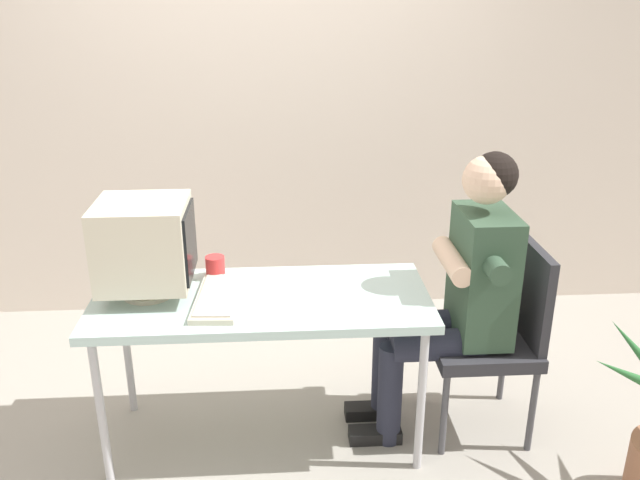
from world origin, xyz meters
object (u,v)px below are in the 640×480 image
at_px(crt_monitor, 145,244).
at_px(desk, 262,307).
at_px(desk_mug, 215,267).
at_px(person_seated, 459,287).
at_px(office_chair, 497,329).
at_px(keyboard, 218,297).

bearing_deg(crt_monitor, desk, -5.90).
relative_size(desk, desk_mug, 13.98).
bearing_deg(desk, person_seated, 1.76).
height_order(desk, desk_mug, desk_mug).
height_order(crt_monitor, person_seated, person_seated).
height_order(crt_monitor, office_chair, crt_monitor).
xyz_separation_m(crt_monitor, desk_mug, (0.27, 0.16, -0.18)).
relative_size(crt_monitor, keyboard, 0.92).
height_order(keyboard, desk_mug, desk_mug).
bearing_deg(crt_monitor, office_chair, -0.86).
xyz_separation_m(desk, keyboard, (-0.18, -0.03, 0.07)).
distance_m(keyboard, person_seated, 1.04).
bearing_deg(desk, office_chair, 1.44).
relative_size(keyboard, person_seated, 0.34).
xyz_separation_m(desk, office_chair, (1.05, 0.03, -0.16)).
distance_m(keyboard, office_chair, 1.25).
relative_size(desk, keyboard, 3.19).
bearing_deg(person_seated, crt_monitor, 179.01).
bearing_deg(office_chair, desk_mug, 171.80).
distance_m(desk, keyboard, 0.19).
distance_m(desk, crt_monitor, 0.56).
distance_m(keyboard, desk_mug, 0.24).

